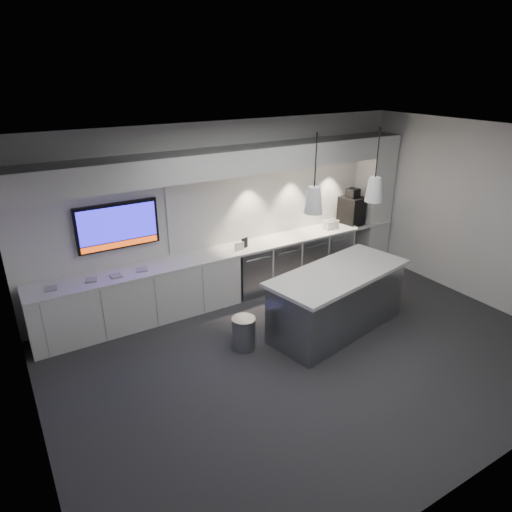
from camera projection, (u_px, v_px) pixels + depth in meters
floor at (312, 355)px, 6.49m from camera, size 7.00×7.00×0.00m
ceiling at (324, 140)px, 5.34m from camera, size 7.00×7.00×0.00m
wall_back at (227, 210)px, 7.89m from camera, size 7.00×0.00×7.00m
wall_front at (498, 353)px, 3.94m from camera, size 7.00×0.00×7.00m
wall_left at (20, 333)px, 4.24m from camera, size 0.00×7.00×7.00m
wall_right at (483, 215)px, 7.59m from camera, size 0.00×7.00×7.00m
back_counter at (237, 249)px, 7.87m from camera, size 6.80×0.65×0.04m
left_base_cabinets at (140, 297)px, 7.20m from camera, size 3.30×0.63×0.86m
fridge_unit_a at (249, 270)px, 8.16m from camera, size 0.60×0.61×0.85m
fridge_unit_b at (278, 263)px, 8.47m from camera, size 0.60×0.61×0.85m
fridge_unit_c at (306, 256)px, 8.77m from camera, size 0.60×0.61×0.85m
fridge_unit_d at (331, 250)px, 9.07m from camera, size 0.60×0.61×0.85m
backsplash at (285, 198)px, 8.43m from camera, size 4.60×0.03×1.30m
soffit at (234, 161)px, 7.31m from camera, size 6.90×0.60×0.40m
column at (373, 199)px, 9.26m from camera, size 0.55×0.55×2.60m
wall_tv at (118, 226)px, 6.91m from camera, size 1.25×0.07×0.72m
island at (337, 300)px, 6.96m from camera, size 2.46×1.41×0.98m
bin at (244, 333)px, 6.57m from camera, size 0.39×0.39×0.48m
coffee_machine at (352, 209)px, 9.03m from camera, size 0.44×0.60×0.70m
sign_black at (245, 243)px, 7.84m from camera, size 0.14×0.06×0.18m
sign_white at (239, 246)px, 7.75m from camera, size 0.18×0.03×0.14m
cup_cluster at (331, 225)px, 8.79m from camera, size 0.29×0.19×0.16m
tray_a at (51, 288)px, 6.40m from camera, size 0.19×0.19×0.02m
tray_b at (91, 280)px, 6.65m from camera, size 0.20×0.20×0.02m
tray_c at (116, 276)px, 6.78m from camera, size 0.16×0.16×0.02m
tray_d at (142, 270)px, 6.99m from camera, size 0.19×0.19×0.02m
pendant_left at (314, 200)px, 6.06m from camera, size 0.25×0.25×1.06m
pendant_right at (374, 189)px, 6.59m from camera, size 0.25×0.25×1.06m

